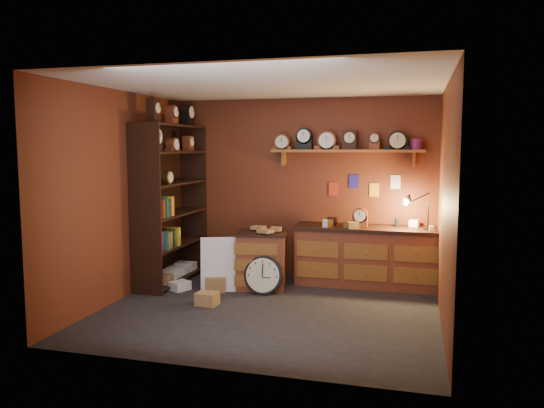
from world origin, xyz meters
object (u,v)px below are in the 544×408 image
(shelving_unit, at_px, (169,197))
(low_cabinet, at_px, (262,258))
(big_round_clock, at_px, (263,275))
(workbench, at_px, (368,253))

(shelving_unit, xyz_separation_m, low_cabinet, (1.41, -0.03, -0.82))
(shelving_unit, xyz_separation_m, big_round_clock, (1.52, -0.33, -1.00))
(low_cabinet, distance_m, big_round_clock, 0.36)
(workbench, xyz_separation_m, big_round_clock, (-1.32, -0.82, -0.22))
(big_round_clock, bearing_deg, shelving_unit, 167.83)
(workbench, relative_size, low_cabinet, 2.35)
(big_round_clock, bearing_deg, low_cabinet, 109.96)
(workbench, bearing_deg, big_round_clock, -148.05)
(shelving_unit, relative_size, workbench, 1.24)
(shelving_unit, height_order, big_round_clock, shelving_unit)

